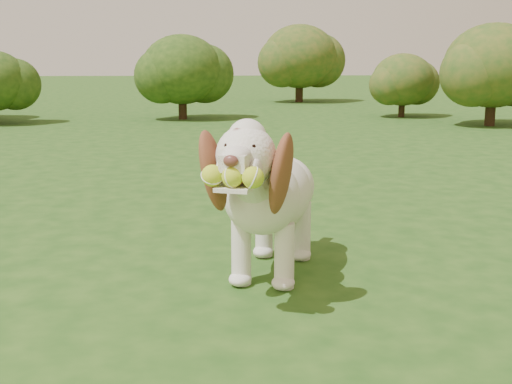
{
  "coord_description": "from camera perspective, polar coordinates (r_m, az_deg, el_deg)",
  "views": [
    {
      "loc": [
        -0.96,
        -3.5,
        1.15
      ],
      "look_at": [
        -0.71,
        -0.51,
        0.52
      ],
      "focal_mm": 45.0,
      "sensor_mm": 36.0,
      "label": 1
    }
  ],
  "objects": [
    {
      "name": "ground",
      "position": [
        3.81,
        10.13,
        -5.92
      ],
      "size": [
        80.0,
        80.0,
        0.0
      ],
      "primitive_type": "plane",
      "color": "#1D4413",
      "rests_on": "ground"
    },
    {
      "name": "shrub_i",
      "position": [
        17.24,
        3.9,
        11.93
      ],
      "size": [
        1.95,
        1.95,
        2.02
      ],
      "color": "#382314",
      "rests_on": "ground"
    },
    {
      "name": "shrub_b",
      "position": [
        12.38,
        -6.61,
        10.76
      ],
      "size": [
        1.54,
        1.54,
        1.59
      ],
      "color": "#382314",
      "rests_on": "ground"
    },
    {
      "name": "shrub_c",
      "position": [
        13.11,
        12.93,
        9.7
      ],
      "size": [
        1.2,
        1.2,
        1.24
      ],
      "color": "#382314",
      "rests_on": "ground"
    },
    {
      "name": "shrub_d",
      "position": [
        11.81,
        20.38,
        10.49
      ],
      "size": [
        1.68,
        1.68,
        1.74
      ],
      "color": "#382314",
      "rests_on": "ground"
    },
    {
      "name": "dog",
      "position": [
        3.34,
        1.16,
        0.11
      ],
      "size": [
        0.75,
        1.33,
        0.89
      ],
      "rotation": [
        0.0,
        0.0,
        -0.33
      ],
      "color": "silver",
      "rests_on": "ground"
    }
  ]
}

